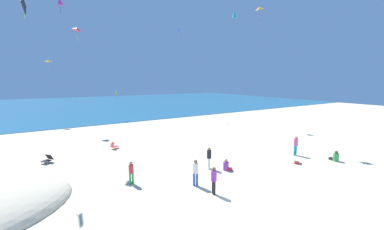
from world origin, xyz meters
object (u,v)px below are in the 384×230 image
beach_chair_far_right (114,146)px  person_5 (131,171)px  beach_chair_far_left (48,192)px  kite_lime (116,93)px  kite_teal (234,14)px  beach_chair_mid_beach (48,159)px  person_0 (335,157)px  person_6 (209,156)px  kite_yellow (49,61)px  cooler_box (297,161)px  kite_blue (179,30)px  person_3 (214,179)px  person_4 (196,171)px  kite_black (23,4)px  person_2 (227,166)px  kite_magenta (60,1)px  person_1 (296,144)px  kite_red (77,29)px  kite_orange (259,8)px

beach_chair_far_right → person_5: size_ratio=0.54×
beach_chair_far_left → kite_lime: size_ratio=0.79×
kite_teal → beach_chair_mid_beach: bearing=-166.9°
person_0 → person_6: (-9.04, 3.75, 0.57)m
beach_chair_mid_beach → kite_yellow: 20.33m
cooler_box → kite_blue: bearing=81.8°
person_3 → kite_lime: kite_lime is taller
person_4 → kite_black: 14.47m
beach_chair_far_left → person_2: (10.26, -2.11, 0.04)m
kite_yellow → kite_black: bearing=-92.3°
beach_chair_far_left → kite_lime: (8.75, 22.25, 3.96)m
person_5 → kite_magenta: 26.84m
person_5 → kite_teal: size_ratio=1.04×
person_3 → person_5: bearing=-32.3°
beach_chair_far_right → person_1: (12.20, -9.47, 0.64)m
person_2 → person_4: (-3.02, -0.84, 0.61)m
person_0 → person_1: 2.84m
person_0 → person_3: person_3 is taller
beach_chair_far_left → kite_red: 11.70m
kite_teal → kite_lime: (-13.51, 11.22, -10.68)m
person_0 → person_4: person_4 is taller
kite_yellow → kite_orange: 28.24m
person_5 → person_1: bearing=98.7°
beach_chair_far_left → person_4: bearing=18.7°
cooler_box → kite_magenta: 32.51m
person_2 → kite_orange: (7.44, 4.56, 12.45)m
kite_yellow → kite_red: (2.23, -18.11, 1.10)m
kite_teal → kite_lime: kite_teal is taller
person_6 → kite_teal: size_ratio=1.15×
kite_magenta → kite_teal: bearing=-26.9°
person_3 → kite_red: 14.68m
person_3 → kite_red: kite_red is taller
person_5 → person_6: 5.26m
person_1 → person_4: (-9.79, -0.31, -0.03)m
cooler_box → person_4: size_ratio=0.41×
kite_blue → kite_black: kite_blue is taller
person_4 → kite_black: kite_black is taller
person_1 → kite_yellow: size_ratio=0.98×
kite_red → person_6: bearing=-47.4°
person_2 → kite_yellow: (-9.97, 26.43, 8.45)m
beach_chair_far_left → kite_magenta: (2.13, 21.22, 15.73)m
beach_chair_far_right → beach_chair_far_left: 8.36m
person_4 → kite_teal: kite_teal is taller
kite_blue → kite_red: 22.84m
person_5 → kite_yellow: bearing=-154.5°
beach_chair_far_right → kite_orange: (12.88, -4.37, 12.45)m
beach_chair_mid_beach → person_2: size_ratio=1.13×
kite_magenta → kite_lime: bearing=8.8°
kite_orange → person_6: bearing=-155.8°
person_6 → beach_chair_mid_beach: bearing=7.9°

